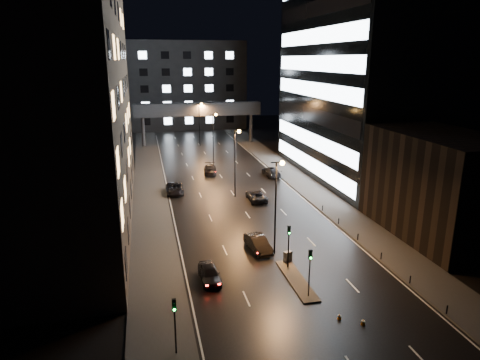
{
  "coord_description": "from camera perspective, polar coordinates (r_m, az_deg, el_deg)",
  "views": [
    {
      "loc": [
        -12.76,
        -31.84,
        19.98
      ],
      "look_at": [
        -0.35,
        23.12,
        4.0
      ],
      "focal_mm": 32.0,
      "sensor_mm": 36.0,
      "label": 1
    }
  ],
  "objects": [
    {
      "name": "building_right_glass",
      "position": [
        77.68,
        17.14,
        17.03
      ],
      "size": [
        20.0,
        36.0,
        45.0
      ],
      "primitive_type": "cube",
      "color": "black",
      "rests_on": "ground"
    },
    {
      "name": "streetlight_near",
      "position": [
        44.0,
        4.99,
        -2.07
      ],
      "size": [
        1.45,
        0.5,
        10.15
      ],
      "color": "black",
      "rests_on": "ground"
    },
    {
      "name": "utility_cabinet",
      "position": [
        44.3,
        6.39,
        -10.09
      ],
      "size": [
        0.95,
        0.74,
        1.08
      ],
      "primitive_type": "cube",
      "rotation": [
        0.0,
        0.0,
        0.39
      ],
      "color": "#515153",
      "rests_on": "median_island"
    },
    {
      "name": "bollard_row",
      "position": [
        48.77,
        16.81,
        -8.49
      ],
      "size": [
        0.12,
        25.12,
        0.9
      ],
      "color": "black",
      "rests_on": "ground"
    },
    {
      "name": "sidewalk_left",
      "position": [
        69.74,
        -11.98,
        -1.1
      ],
      "size": [
        5.0,
        110.0,
        0.15
      ],
      "primitive_type": "cube",
      "color": "#383533",
      "rests_on": "ground"
    },
    {
      "name": "median_island",
      "position": [
        41.37,
        7.53,
        -13.07
      ],
      "size": [
        1.6,
        8.0,
        0.15
      ],
      "primitive_type": "cube",
      "color": "#383533",
      "rests_on": "ground"
    },
    {
      "name": "cone_b",
      "position": [
        36.6,
        13.1,
        -17.3
      ],
      "size": [
        0.44,
        0.44,
        0.44
      ],
      "primitive_type": "cone",
      "rotation": [
        0.0,
        0.0,
        -0.24
      ],
      "color": "orange",
      "rests_on": "ground"
    },
    {
      "name": "streetlight_mid_b",
      "position": [
        81.99,
        -3.51,
        6.34
      ],
      "size": [
        1.45,
        0.5,
        10.15
      ],
      "color": "black",
      "rests_on": "ground"
    },
    {
      "name": "ground",
      "position": [
        75.65,
        -2.56,
        0.5
      ],
      "size": [
        160.0,
        160.0,
        0.0
      ],
      "primitive_type": "plane",
      "color": "black",
      "rests_on": "ground"
    },
    {
      "name": "building_left",
      "position": [
        56.68,
        -23.42,
        14.61
      ],
      "size": [
        15.0,
        48.0,
        40.0
      ],
      "primitive_type": "cube",
      "color": "#2D2319",
      "rests_on": "ground"
    },
    {
      "name": "building_right_low",
      "position": [
        54.19,
        25.07,
        -0.65
      ],
      "size": [
        10.0,
        18.0,
        12.0
      ],
      "primitive_type": "cube",
      "color": "black",
      "rests_on": "ground"
    },
    {
      "name": "car_toward_a",
      "position": [
        62.52,
        2.18,
        -2.12
      ],
      "size": [
        2.4,
        5.17,
        1.44
      ],
      "primitive_type": "imported",
      "rotation": [
        0.0,
        0.0,
        3.15
      ],
      "color": "black",
      "rests_on": "ground"
    },
    {
      "name": "car_toward_b",
      "position": [
        75.73,
        4.19,
        1.13
      ],
      "size": [
        2.43,
        5.63,
        1.61
      ],
      "primitive_type": "imported",
      "rotation": [
        0.0,
        0.0,
        3.17
      ],
      "color": "black",
      "rests_on": "ground"
    },
    {
      "name": "car_away_b",
      "position": [
        46.63,
        2.43,
        -8.47
      ],
      "size": [
        2.28,
        5.02,
        1.6
      ],
      "primitive_type": "imported",
      "rotation": [
        0.0,
        0.0,
        0.12
      ],
      "color": "black",
      "rests_on": "ground"
    },
    {
      "name": "car_away_c",
      "position": [
        66.45,
        -8.68,
        -1.16
      ],
      "size": [
        2.76,
        5.61,
        1.53
      ],
      "primitive_type": "imported",
      "rotation": [
        0.0,
        0.0,
        -0.04
      ],
      "color": "black",
      "rests_on": "ground"
    },
    {
      "name": "traffic_signal_corner",
      "position": [
        30.97,
        -8.7,
        -17.74
      ],
      "size": [
        0.28,
        0.34,
        4.4
      ],
      "color": "black",
      "rests_on": "ground"
    },
    {
      "name": "streetlight_mid_a",
      "position": [
        62.69,
        -0.53,
        3.41
      ],
      "size": [
        1.45,
        0.5,
        10.15
      ],
      "color": "black",
      "rests_on": "ground"
    },
    {
      "name": "cone_a",
      "position": [
        36.37,
        16.09,
        -17.71
      ],
      "size": [
        0.39,
        0.39,
        0.5
      ],
      "primitive_type": "cone",
      "rotation": [
        0.0,
        0.0,
        -0.08
      ],
      "color": "orange",
      "rests_on": "ground"
    },
    {
      "name": "sidewalk_right",
      "position": [
        74.17,
        7.68,
        0.12
      ],
      "size": [
        5.0,
        110.0,
        0.15
      ],
      "primitive_type": "cube",
      "color": "#383533",
      "rests_on": "ground"
    },
    {
      "name": "traffic_signal_far",
      "position": [
        37.5,
        9.3,
        -11.15
      ],
      "size": [
        0.28,
        0.34,
        4.4
      ],
      "color": "black",
      "rests_on": "median_island"
    },
    {
      "name": "streetlight_far",
      "position": [
        101.57,
        -5.36,
        8.14
      ],
      "size": [
        1.45,
        0.5,
        10.15
      ],
      "color": "black",
      "rests_on": "ground"
    },
    {
      "name": "car_away_d",
      "position": [
        77.38,
        -4.01,
        1.42
      ],
      "size": [
        2.88,
        5.57,
        1.55
      ],
      "primitive_type": "imported",
      "rotation": [
        0.0,
        0.0,
        -0.14
      ],
      "color": "black",
      "rests_on": "ground"
    },
    {
      "name": "traffic_signal_near",
      "position": [
        42.14,
        6.51,
        -7.9
      ],
      "size": [
        0.28,
        0.34,
        4.4
      ],
      "color": "black",
      "rests_on": "median_island"
    },
    {
      "name": "building_far",
      "position": [
        130.68,
        -7.28,
        12.43
      ],
      "size": [
        34.0,
        14.0,
        25.0
      ],
      "primitive_type": "cube",
      "color": "#333335",
      "rests_on": "ground"
    },
    {
      "name": "skybridge",
      "position": [
        103.29,
        -5.63,
        9.29
      ],
      "size": [
        30.0,
        3.0,
        10.0
      ],
      "color": "#333335",
      "rests_on": "ground"
    },
    {
      "name": "car_away_a",
      "position": [
        40.82,
        -4.09,
        -12.32
      ],
      "size": [
        1.92,
        4.42,
        1.49
      ],
      "primitive_type": "imported",
      "rotation": [
        0.0,
        0.0,
        0.04
      ],
      "color": "black",
      "rests_on": "ground"
    }
  ]
}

